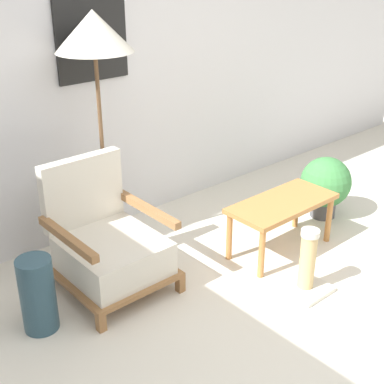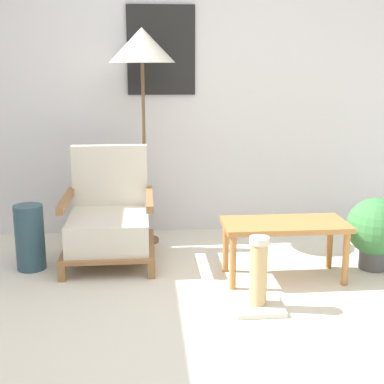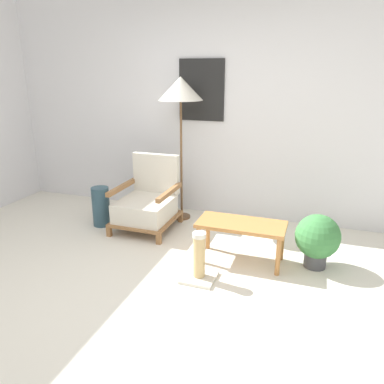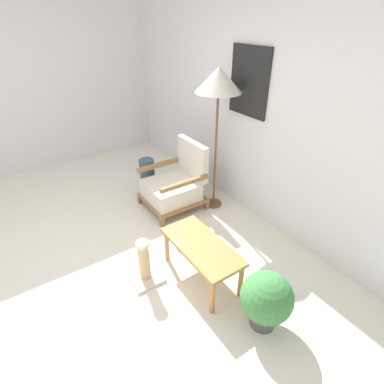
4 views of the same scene
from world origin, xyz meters
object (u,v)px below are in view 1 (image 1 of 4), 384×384
at_px(armchair, 107,244).
at_px(potted_plant, 326,184).
at_px(vase, 38,295).
at_px(scratching_post, 307,269).
at_px(coffee_table, 282,208).
at_px(floor_lamp, 94,37).

bearing_deg(armchair, potted_plant, -9.77).
height_order(vase, potted_plant, potted_plant).
height_order(armchair, scratching_post, armchair).
distance_m(coffee_table, scratching_post, 0.56).
bearing_deg(scratching_post, coffee_table, 59.03).
bearing_deg(armchair, floor_lamp, 57.60).
relative_size(armchair, scratching_post, 1.85).
bearing_deg(potted_plant, floor_lamp, 155.37).
bearing_deg(potted_plant, vase, 175.10).
height_order(coffee_table, vase, vase).
distance_m(armchair, vase, 0.57).
relative_size(vase, scratching_post, 1.05).
distance_m(coffee_table, potted_plant, 0.71).
height_order(vase, scratching_post, vase).
distance_m(armchair, coffee_table, 1.29).
relative_size(vase, potted_plant, 0.91).
bearing_deg(armchair, coffee_table, -20.43).
bearing_deg(potted_plant, scratching_post, -149.24).
bearing_deg(scratching_post, vase, 152.12).
bearing_deg(floor_lamp, armchair, -122.40).
bearing_deg(vase, coffee_table, -10.69).
bearing_deg(armchair, scratching_post, -44.11).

